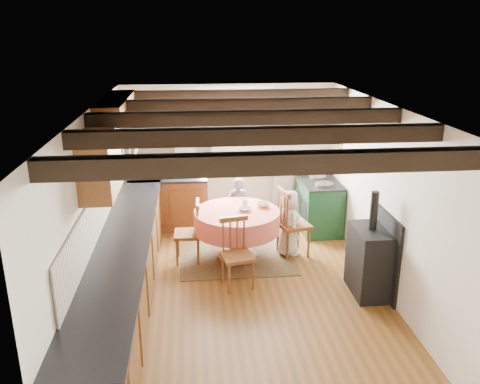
{
  "coord_description": "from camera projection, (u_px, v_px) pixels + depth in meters",
  "views": [
    {
      "loc": [
        -0.64,
        -5.58,
        3.29
      ],
      "look_at": [
        0.0,
        0.8,
        1.15
      ],
      "focal_mm": 36.99,
      "sensor_mm": 36.0,
      "label": 1
    }
  ],
  "objects": [
    {
      "name": "wall_back",
      "position": [
        229.0,
        154.0,
        8.58
      ],
      "size": [
        3.6,
        0.0,
        2.4
      ],
      "primitive_type": "cube",
      "color": "silver",
      "rests_on": "ground"
    },
    {
      "name": "wall_cabinet_glass",
      "position": [
        118.0,
        131.0,
        6.73
      ],
      "size": [
        0.34,
        1.8,
        0.9
      ],
      "primitive_type": "cube",
      "color": "brown",
      "rests_on": "wall_left"
    },
    {
      "name": "wall_cabinet_solid",
      "position": [
        100.0,
        163.0,
        5.33
      ],
      "size": [
        0.34,
        0.9,
        0.7
      ],
      "primitive_type": "cube",
      "color": "brown",
      "rests_on": "wall_left"
    },
    {
      "name": "beam_e",
      "position": [
        232.0,
        95.0,
        7.52
      ],
      "size": [
        3.6,
        0.16,
        0.16
      ],
      "primitive_type": "cube",
      "color": "black",
      "rests_on": "ceiling"
    },
    {
      "name": "rug",
      "position": [
        237.0,
        258.0,
        7.41
      ],
      "size": [
        1.68,
        1.31,
        0.01
      ],
      "primitive_type": "cube",
      "color": "black",
      "rests_on": "floor"
    },
    {
      "name": "wall_left",
      "position": [
        95.0,
        214.0,
        5.82
      ],
      "size": [
        0.0,
        5.5,
        2.4
      ],
      "primitive_type": "cube",
      "color": "silver",
      "rests_on": "ground"
    },
    {
      "name": "canister_wide",
      "position": [
        173.0,
        169.0,
        8.36
      ],
      "size": [
        0.18,
        0.18,
        0.2
      ],
      "primitive_type": "cylinder",
      "color": "#262628",
      "rests_on": "worktop_back"
    },
    {
      "name": "ceiling",
      "position": [
        247.0,
        110.0,
        5.61
      ],
      "size": [
        3.6,
        5.5,
        0.0
      ],
      "primitive_type": "cube",
      "color": "white",
      "rests_on": "ground"
    },
    {
      "name": "beam_c",
      "position": [
        247.0,
        118.0,
        5.64
      ],
      "size": [
        3.6,
        0.16,
        0.16
      ],
      "primitive_type": "cube",
      "color": "black",
      "rests_on": "ceiling"
    },
    {
      "name": "worktop_back",
      "position": [
        168.0,
        178.0,
        8.28
      ],
      "size": [
        1.3,
        0.64,
        0.04
      ],
      "primitive_type": "cube",
      "color": "black",
      "rests_on": "base_cabinet_back"
    },
    {
      "name": "base_cabinet_left",
      "position": [
        126.0,
        271.0,
        6.09
      ],
      "size": [
        0.6,
        5.3,
        0.88
      ],
      "primitive_type": "cube",
      "color": "brown",
      "rests_on": "floor"
    },
    {
      "name": "window_frame",
      "position": [
        235.0,
        131.0,
        8.45
      ],
      "size": [
        1.34,
        0.03,
        1.54
      ],
      "primitive_type": "cube",
      "color": "white",
      "rests_on": "wall_back"
    },
    {
      "name": "window_pane",
      "position": [
        235.0,
        131.0,
        8.46
      ],
      "size": [
        1.2,
        0.01,
        1.4
      ],
      "primitive_type": "cube",
      "color": "white",
      "rests_on": "wall_back"
    },
    {
      "name": "curtain_rod",
      "position": [
        235.0,
        97.0,
        8.18
      ],
      "size": [
        2.0,
        0.03,
        0.03
      ],
      "primitive_type": "cylinder",
      "rotation": [
        0.0,
        1.57,
        0.0
      ],
      "color": "black",
      "rests_on": "wall_back"
    },
    {
      "name": "chair_near",
      "position": [
        237.0,
        254.0,
        6.47
      ],
      "size": [
        0.48,
        0.5,
        0.94
      ],
      "primitive_type": null,
      "rotation": [
        0.0,
        0.0,
        0.21
      ],
      "color": "brown",
      "rests_on": "floor"
    },
    {
      "name": "beam_d",
      "position": [
        239.0,
        105.0,
        6.58
      ],
      "size": [
        3.6,
        0.16,
        0.16
      ],
      "primitive_type": "cube",
      "color": "black",
      "rests_on": "ceiling"
    },
    {
      "name": "wall_plate",
      "position": [
        290.0,
        125.0,
        8.5
      ],
      "size": [
        0.3,
        0.02,
        0.3
      ],
      "primitive_type": "cylinder",
      "rotation": [
        1.57,
        0.0,
        0.0
      ],
      "color": "silver",
      "rests_on": "wall_back"
    },
    {
      "name": "chair_right",
      "position": [
        294.0,
        222.0,
        7.39
      ],
      "size": [
        0.56,
        0.54,
        1.05
      ],
      "primitive_type": null,
      "rotation": [
        0.0,
        0.0,
        1.79
      ],
      "color": "brown",
      "rests_on": "floor"
    },
    {
      "name": "child_far",
      "position": [
        238.0,
        208.0,
        8.02
      ],
      "size": [
        0.4,
        0.29,
        1.01
      ],
      "primitive_type": "imported",
      "rotation": [
        0.0,
        0.0,
        3.28
      ],
      "color": "slate",
      "rests_on": "floor"
    },
    {
      "name": "curtain_left",
      "position": [
        186.0,
        162.0,
        8.45
      ],
      "size": [
        0.35,
        0.1,
        2.1
      ],
      "primitive_type": "cube",
      "color": "white",
      "rests_on": "wall_back"
    },
    {
      "name": "dining_table",
      "position": [
        237.0,
        235.0,
        7.3
      ],
      "size": [
        1.25,
        1.25,
        0.76
      ],
      "primitive_type": null,
      "color": "#D75232",
      "rests_on": "floor"
    },
    {
      "name": "wall_picture",
      "position": [
        337.0,
        129.0,
        8.17
      ],
      "size": [
        0.04,
        0.5,
        0.6
      ],
      "primitive_type": "cube",
      "color": "gold",
      "rests_on": "wall_right"
    },
    {
      "name": "splash_back",
      "position": [
        171.0,
        156.0,
        8.47
      ],
      "size": [
        1.4,
        0.02,
        0.55
      ],
      "primitive_type": "cube",
      "color": "beige",
      "rests_on": "wall_back"
    },
    {
      "name": "wall_front",
      "position": [
        292.0,
        348.0,
        3.39
      ],
      "size": [
        3.6,
        0.0,
        2.4
      ],
      "primitive_type": "cube",
      "color": "silver",
      "rests_on": "ground"
    },
    {
      "name": "canister_tall",
      "position": [
        153.0,
        170.0,
        8.19
      ],
      "size": [
        0.15,
        0.15,
        0.26
      ],
      "primitive_type": "cylinder",
      "color": "#262628",
      "rests_on": "worktop_back"
    },
    {
      "name": "worktop_left",
      "position": [
        124.0,
        236.0,
        5.94
      ],
      "size": [
        0.64,
        5.3,
        0.04
      ],
      "primitive_type": "cube",
      "color": "black",
      "rests_on": "base_cabinet_left"
    },
    {
      "name": "cup",
      "position": [
        245.0,
        203.0,
        7.35
      ],
      "size": [
        0.14,
        0.14,
        0.09
      ],
      "primitive_type": "imported",
      "rotation": [
        0.0,
        0.0,
        3.78
      ],
      "color": "silver",
      "rests_on": "dining_table"
    },
    {
      "name": "cast_iron_stove",
      "position": [
        371.0,
        244.0,
        6.24
      ],
      "size": [
        0.42,
        0.69,
        1.38
      ],
      "primitive_type": null,
      "color": "black",
      "rests_on": "floor"
    },
    {
      "name": "aga_range",
      "position": [
        319.0,
        206.0,
        8.32
      ],
      "size": [
        0.61,
        0.95,
        0.88
      ],
      "primitive_type": null,
      "color": "#123A1F",
      "rests_on": "floor"
    },
    {
      "name": "splash_left",
      "position": [
        101.0,
        205.0,
        6.1
      ],
      "size": [
        0.02,
        4.5,
        0.55
      ],
      "primitive_type": "cube",
      "color": "beige",
      "rests_on": "wall_left"
    },
    {
      "name": "base_cabinet_back",
      "position": [
        169.0,
        203.0,
        8.44
      ],
      "size": [
        1.3,
        0.6,
        0.88
      ],
      "primitive_type": "cube",
      "color": "brown",
      "rests_on": "floor"
    },
    {
      "name": "bowl_b",
      "position": [
        263.0,
        204.0,
        7.35
      ],
      "size": [
        0.25,
        0.25,
        0.06
      ],
      "primitive_type": "imported",
      "rotation": [
        0.0,
        0.0,
        2.85
      ],
      "color": "silver",
      "rests_on": "dining_table"
    },
    {
      "name": "beam_b",
      "position": [
        259.0,
        136.0,
        4.69
      ],
      "size": [
        3.6,
        0.16,
        0.16
      ],
      "primitive_type": "cube",
      "color": "black",
      "rests_on": "ceiling"
    },
    {
      "name": "bowl_a",
      "position": [
        245.0,
        209.0,
        7.2
      ],
      "size": [
        0.28,
        0.28,
        0.05
      ],
      "primitive_type": "imported",
      "rotation": [
        0.0,
        0.0,
        5.43
      ],
      "color": "silver",
      "rests_on": "dining_table"
    },
    {
      "name": "child_right",
      "position": [
        289.0,
        223.0,
        7.39
      ],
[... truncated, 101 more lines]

